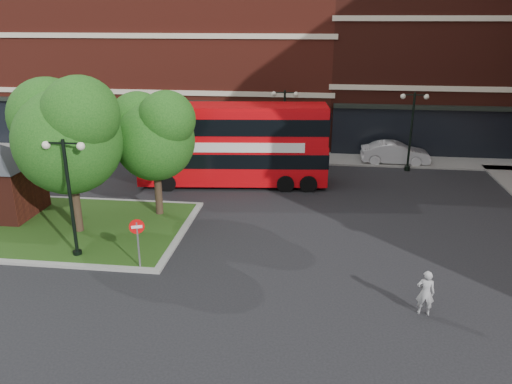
# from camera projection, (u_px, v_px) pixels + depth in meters

# --- Properties ---
(ground) EXTENTS (120.00, 120.00, 0.00)m
(ground) POSITION_uv_depth(u_px,v_px,m) (207.00, 267.00, 19.81)
(ground) COLOR black
(ground) RESTS_ON ground
(pavement_far) EXTENTS (44.00, 3.00, 0.12)m
(pavement_far) POSITION_uv_depth(u_px,v_px,m) (257.00, 156.00, 35.23)
(pavement_far) COLOR slate
(pavement_far) RESTS_ON ground
(terrace_far_left) EXTENTS (26.00, 12.00, 14.00)m
(terrace_far_left) POSITION_uv_depth(u_px,v_px,m) (172.00, 47.00, 40.85)
(terrace_far_left) COLOR maroon
(terrace_far_left) RESTS_ON ground
(terrace_far_right) EXTENTS (18.00, 12.00, 16.00)m
(terrace_far_right) POSITION_uv_depth(u_px,v_px,m) (451.00, 36.00, 37.97)
(terrace_far_right) COLOR #471911
(terrace_far_right) RESTS_ON ground
(traffic_island) EXTENTS (12.60, 7.60, 0.15)m
(traffic_island) POSITION_uv_depth(u_px,v_px,m) (55.00, 226.00, 23.53)
(traffic_island) COLOR gray
(traffic_island) RESTS_ON ground
(kiosk) EXTENTS (6.51, 6.51, 3.60)m
(kiosk) POSITION_uv_depth(u_px,v_px,m) (0.00, 172.00, 24.06)
(kiosk) COLOR #471911
(kiosk) RESTS_ON traffic_island
(tree_island_west) EXTENTS (5.40, 4.71, 7.21)m
(tree_island_west) POSITION_uv_depth(u_px,v_px,m) (66.00, 130.00, 21.39)
(tree_island_west) COLOR #2D2116
(tree_island_west) RESTS_ON ground
(tree_island_east) EXTENTS (4.46, 3.90, 6.29)m
(tree_island_east) POSITION_uv_depth(u_px,v_px,m) (153.00, 132.00, 23.55)
(tree_island_east) COLOR #2D2116
(tree_island_east) RESTS_ON ground
(lamp_island) EXTENTS (1.72, 0.36, 5.00)m
(lamp_island) POSITION_uv_depth(u_px,v_px,m) (70.00, 193.00, 19.70)
(lamp_island) COLOR black
(lamp_island) RESTS_ON ground
(lamp_far_left) EXTENTS (1.72, 0.36, 5.00)m
(lamp_far_left) POSITION_uv_depth(u_px,v_px,m) (284.00, 124.00, 32.20)
(lamp_far_left) COLOR black
(lamp_far_left) RESTS_ON ground
(lamp_far_right) EXTENTS (1.72, 0.36, 5.00)m
(lamp_far_right) POSITION_uv_depth(u_px,v_px,m) (411.00, 127.00, 31.27)
(lamp_far_right) COLOR black
(lamp_far_right) RESTS_ON ground
(bus) EXTENTS (11.02, 3.58, 4.13)m
(bus) POSITION_uv_depth(u_px,v_px,m) (233.00, 140.00, 28.66)
(bus) COLOR red
(bus) RESTS_ON ground
(woman) EXTENTS (0.63, 0.46, 1.61)m
(woman) POSITION_uv_depth(u_px,v_px,m) (425.00, 293.00, 16.47)
(woman) COLOR #98979A
(woman) RESTS_ON ground
(car_silver) EXTENTS (4.40, 2.04, 1.46)m
(car_silver) POSITION_uv_depth(u_px,v_px,m) (199.00, 149.00, 34.49)
(car_silver) COLOR #9FA1A6
(car_silver) RESTS_ON ground
(car_white) EXTENTS (4.49, 1.57, 1.48)m
(car_white) POSITION_uv_depth(u_px,v_px,m) (395.00, 153.00, 33.44)
(car_white) COLOR silver
(car_white) RESTS_ON ground
(no_entry_sign) EXTENTS (0.57, 0.25, 2.13)m
(no_entry_sign) POSITION_uv_depth(u_px,v_px,m) (137.00, 234.00, 19.14)
(no_entry_sign) COLOR slate
(no_entry_sign) RESTS_ON ground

